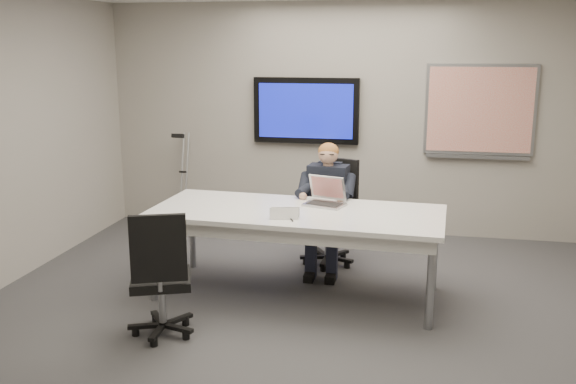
% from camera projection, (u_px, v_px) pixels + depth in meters
% --- Properties ---
extents(floor, '(6.00, 6.00, 0.02)m').
position_uv_depth(floor, '(302.00, 330.00, 5.27)').
color(floor, '#3A3A3D').
rests_on(floor, ground).
extents(wall_back, '(6.00, 0.02, 2.80)m').
position_uv_depth(wall_back, '(347.00, 119.00, 7.81)').
color(wall_back, '#A09A91').
rests_on(wall_back, ground).
extents(wall_front, '(6.00, 0.02, 2.80)m').
position_uv_depth(wall_front, '(137.00, 326.00, 2.09)').
color(wall_front, '#A09A91').
rests_on(wall_front, ground).
extents(conference_table, '(2.70, 1.23, 0.82)m').
position_uv_depth(conference_table, '(297.00, 220.00, 5.87)').
color(conference_table, silver).
rests_on(conference_table, ground).
extents(tv_display, '(1.30, 0.09, 0.80)m').
position_uv_depth(tv_display, '(306.00, 111.00, 7.84)').
color(tv_display, black).
rests_on(tv_display, wall_back).
extents(whiteboard, '(1.25, 0.08, 1.10)m').
position_uv_depth(whiteboard, '(480.00, 111.00, 7.45)').
color(whiteboard, gray).
rests_on(whiteboard, wall_back).
extents(office_chair_far, '(0.68, 0.68, 1.11)m').
position_uv_depth(office_chair_far, '(330.00, 232.00, 6.83)').
color(office_chair_far, black).
rests_on(office_chair_far, ground).
extents(office_chair_near, '(0.65, 0.65, 1.06)m').
position_uv_depth(office_chair_near, '(162.00, 298.00, 5.09)').
color(office_chair_near, black).
rests_on(office_chair_near, ground).
extents(seated_person, '(0.43, 0.73, 1.32)m').
position_uv_depth(seated_person, '(325.00, 221.00, 6.55)').
color(seated_person, '#1F2233').
rests_on(seated_person, office_chair_far).
extents(crutch, '(0.27, 0.69, 1.30)m').
position_uv_depth(crutch, '(184.00, 178.00, 8.17)').
color(crutch, '#B0B4B8').
rests_on(crutch, ground).
extents(laptop, '(0.42, 0.44, 0.26)m').
position_uv_depth(laptop, '(326.00, 197.00, 6.07)').
color(laptop, '#AEAEB0').
rests_on(laptop, conference_table).
extents(name_tent, '(0.26, 0.12, 0.10)m').
position_uv_depth(name_tent, '(285.00, 213.00, 5.57)').
color(name_tent, white).
rests_on(name_tent, conference_table).
extents(pen, '(0.07, 0.14, 0.01)m').
position_uv_depth(pen, '(291.00, 219.00, 5.53)').
color(pen, black).
rests_on(pen, conference_table).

